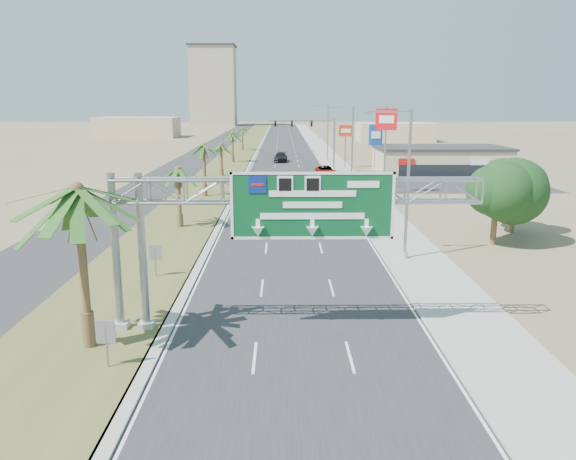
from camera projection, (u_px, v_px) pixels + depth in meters
The scene contains 30 objects.
road at pixel (286, 151), 123.90m from camera, with size 12.00×300.00×0.02m, color #28282B.
sidewalk_right at pixel (324, 150), 123.98m from camera, with size 4.00×300.00×0.10m, color #9E9B93.
median_grass at pixel (240, 150), 123.78m from camera, with size 7.00×300.00×0.12m, color #515A28.
opposing_road at pixel (209, 151), 123.72m from camera, with size 8.00×300.00×0.02m, color #28282B.
sign_gantry at pixel (277, 203), 24.98m from camera, with size 16.75×1.24×7.50m.
palm_near at pixel (77, 190), 22.82m from camera, with size 5.70×5.70×8.35m.
palm_row_b at pixel (178, 170), 46.67m from camera, with size 3.99×3.99×5.95m.
palm_row_c at pixel (204, 146), 62.09m from camera, with size 3.99×3.99×6.75m.
palm_row_d at pixel (221, 146), 79.92m from camera, with size 3.99×3.99×5.45m.
palm_row_e at pixel (232, 134), 98.29m from camera, with size 3.99×3.99×6.15m.
palm_row_f at pixel (242, 129), 122.75m from camera, with size 3.99×3.99×5.75m.
streetlight_near at pixel (405, 191), 37.14m from camera, with size 3.27×0.44×10.00m.
streetlight_mid at pixel (350, 152), 66.39m from camera, with size 3.27×0.44×10.00m.
streetlight_far at pixel (327, 135), 101.49m from camera, with size 3.27×0.44×10.00m.
signal_mast at pixel (321, 140), 85.81m from camera, with size 10.28×0.71×8.00m.
store_building at pixel (440, 162), 80.80m from camera, with size 18.00×10.00×4.00m, color tan.
oak_near at pixel (497, 185), 41.16m from camera, with size 4.50×4.50×6.80m.
oak_far at pixel (515, 186), 45.25m from camera, with size 3.50×3.50×5.60m.
median_signback_a at pixel (106, 336), 22.10m from camera, with size 0.75×0.08×2.08m.
median_signback_b at pixel (155, 255), 33.79m from camera, with size 0.75×0.08×2.08m.
tower_distant at pixel (213, 87), 256.16m from camera, with size 20.00×16.00×35.00m, color tan.
building_distant_left at pixel (137, 127), 171.50m from camera, with size 24.00×14.00×6.00m, color tan.
building_distant_right at pixel (395, 132), 152.92m from camera, with size 20.00×12.00×5.00m, color tan.
car_left_lane at pixel (255, 198), 57.35m from camera, with size 2.00×4.98×1.70m, color black.
car_mid_lane at pixel (282, 184), 69.16m from camera, with size 1.36×3.91×1.29m, color maroon.
car_right_lane at pixel (326, 171), 81.24m from camera, with size 2.40×5.20×1.45m, color gray.
car_far at pixel (281, 157), 100.47m from camera, with size 2.24×5.51×1.60m, color black.
pole_sign_red_near at pixel (386, 125), 63.21m from camera, with size 2.36×1.10×9.96m.
pole_sign_blue at pixel (376, 137), 82.51m from camera, with size 2.02×0.46×7.47m.
pole_sign_red_far at pixel (346, 134), 90.48m from camera, with size 2.22×0.51×7.07m.
Camera 1 is at (-0.84, -14.70, 10.43)m, focal length 35.00 mm.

